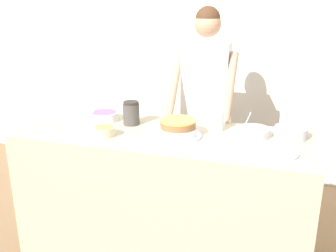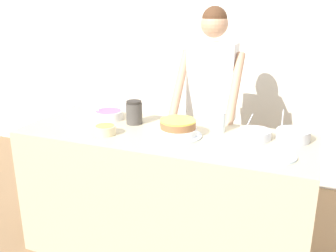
{
  "view_description": "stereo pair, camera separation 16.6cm",
  "coord_description": "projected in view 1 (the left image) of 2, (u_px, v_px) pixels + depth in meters",
  "views": [
    {
      "loc": [
        0.71,
        -1.82,
        1.7
      ],
      "look_at": [
        0.04,
        0.32,
        0.96
      ],
      "focal_mm": 40.0,
      "sensor_mm": 36.0,
      "label": 1
    },
    {
      "loc": [
        0.87,
        -1.76,
        1.7
      ],
      "look_at": [
        0.04,
        0.32,
        0.96
      ],
      "focal_mm": 40.0,
      "sensor_mm": 36.0,
      "label": 2
    }
  ],
  "objects": [
    {
      "name": "drinking_glass",
      "position": [
        218.0,
        121.0,
        2.46
      ],
      "size": [
        0.08,
        0.08,
        0.13
      ],
      "color": "silver",
      "rests_on": "counter"
    },
    {
      "name": "person_baker",
      "position": [
        205.0,
        92.0,
        2.95
      ],
      "size": [
        0.49,
        0.46,
        1.69
      ],
      "color": "#2D2D38",
      "rests_on": "ground_plane"
    },
    {
      "name": "frosting_bowl_yellow",
      "position": [
        104.0,
        131.0,
        2.37
      ],
      "size": [
        0.14,
        0.14,
        0.06
      ],
      "color": "beige",
      "rests_on": "counter"
    },
    {
      "name": "ceramic_plate",
      "position": [
        278.0,
        153.0,
        2.09
      ],
      "size": [
        0.23,
        0.23,
        0.01
      ],
      "color": "silver",
      "rests_on": "counter"
    },
    {
      "name": "counter",
      "position": [
        164.0,
        195.0,
        2.57
      ],
      "size": [
        1.9,
        0.72,
        0.9
      ],
      "color": "#C6B793",
      "rests_on": "ground_plane"
    },
    {
      "name": "frosting_bowl_purple",
      "position": [
        104.0,
        116.0,
        2.69
      ],
      "size": [
        0.21,
        0.21,
        0.16
      ],
      "color": "white",
      "rests_on": "counter"
    },
    {
      "name": "frosting_bowl_white",
      "position": [
        291.0,
        132.0,
        2.34
      ],
      "size": [
        0.2,
        0.2,
        0.19
      ],
      "color": "silver",
      "rests_on": "counter"
    },
    {
      "name": "stoneware_jar",
      "position": [
        131.0,
        113.0,
        2.59
      ],
      "size": [
        0.11,
        0.11,
        0.16
      ],
      "color": "#4C4742",
      "rests_on": "counter"
    },
    {
      "name": "cake",
      "position": [
        178.0,
        128.0,
        2.37
      ],
      "size": [
        0.3,
        0.3,
        0.11
      ],
      "color": "silver",
      "rests_on": "counter"
    },
    {
      "name": "frosting_bowl_pink",
      "position": [
        254.0,
        132.0,
        2.36
      ],
      "size": [
        0.2,
        0.2,
        0.14
      ],
      "color": "silver",
      "rests_on": "counter"
    },
    {
      "name": "wall_back",
      "position": [
        210.0,
        47.0,
        3.64
      ],
      "size": [
        10.0,
        0.05,
        2.6
      ],
      "color": "silver",
      "rests_on": "ground_plane"
    }
  ]
}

